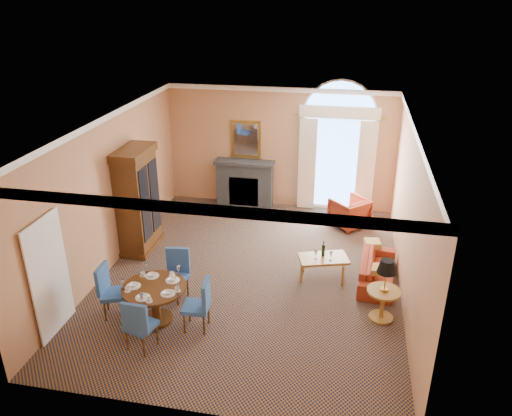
% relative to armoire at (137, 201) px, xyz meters
% --- Properties ---
extents(ground, '(7.50, 7.50, 0.00)m').
position_rel_armoire_xyz_m(ground, '(2.72, -0.70, -1.14)').
color(ground, '#111D38').
rests_on(ground, ground).
extents(room_envelope, '(6.04, 7.52, 3.45)m').
position_rel_armoire_xyz_m(room_envelope, '(2.69, -0.03, 1.37)').
color(room_envelope, tan).
rests_on(room_envelope, ground).
extents(armoire, '(0.68, 1.20, 2.36)m').
position_rel_armoire_xyz_m(armoire, '(0.00, 0.00, 0.00)').
color(armoire, '#40240E').
rests_on(armoire, ground).
extents(dining_table, '(1.13, 1.13, 0.91)m').
position_rel_armoire_xyz_m(dining_table, '(1.37, -2.55, -0.60)').
color(dining_table, '#40240E').
rests_on(dining_table, ground).
extents(dining_chair_north, '(0.54, 0.54, 0.99)m').
position_rel_armoire_xyz_m(dining_chair_north, '(1.47, -1.72, -0.57)').
color(dining_chair_north, '#27549A').
rests_on(dining_chair_north, ground).
extents(dining_chair_south, '(0.55, 0.55, 0.99)m').
position_rel_armoire_xyz_m(dining_chair_south, '(1.41, -3.38, -0.57)').
color(dining_chair_south, '#27549A').
rests_on(dining_chair_south, ground).
extents(dining_chair_east, '(0.49, 0.47, 0.99)m').
position_rel_armoire_xyz_m(dining_chair_east, '(2.23, -2.63, -0.57)').
color(dining_chair_east, '#27549A').
rests_on(dining_chair_east, ground).
extents(dining_chair_west, '(0.57, 0.57, 0.99)m').
position_rel_armoire_xyz_m(dining_chair_west, '(0.48, -2.52, -0.57)').
color(dining_chair_west, '#27549A').
rests_on(dining_chair_west, ground).
extents(sofa, '(0.80, 1.75, 0.50)m').
position_rel_armoire_xyz_m(sofa, '(5.27, -0.44, -0.89)').
color(sofa, maroon).
rests_on(sofa, ground).
extents(armchair, '(1.13, 1.13, 0.74)m').
position_rel_armoire_xyz_m(armchair, '(4.65, 2.04, -0.77)').
color(armchair, maroon).
rests_on(armchair, ground).
extents(coffee_table, '(1.09, 0.81, 0.83)m').
position_rel_armoire_xyz_m(coffee_table, '(4.18, -0.56, -0.69)').
color(coffee_table, '#AD7D34').
rests_on(coffee_table, ground).
extents(side_table, '(0.60, 0.60, 1.18)m').
position_rel_armoire_xyz_m(side_table, '(5.32, -1.71, -0.39)').
color(side_table, '#AD7D34').
rests_on(side_table, ground).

